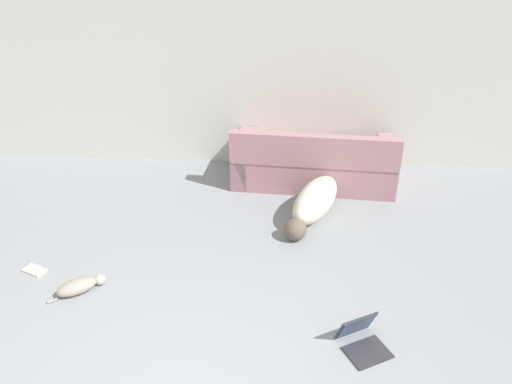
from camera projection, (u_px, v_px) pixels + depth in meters
The scene contains 6 objects.
wall_back at pixel (232, 70), 6.49m from camera, with size 7.76×0.06×2.58m.
couch at pixel (313, 164), 6.39m from camera, with size 2.09×1.07×0.79m.
dog at pixel (314, 202), 5.63m from camera, with size 0.76×1.36×0.41m.
cat at pixel (80, 286), 4.53m from camera, with size 0.46×0.38×0.13m.
laptop_open at pixel (361, 337), 3.95m from camera, with size 0.46×0.47×0.26m.
book_cream at pixel (34, 270), 4.82m from camera, with size 0.25×0.20×0.02m.
Camera 1 is at (0.69, -2.00, 2.96)m, focal length 35.00 mm.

